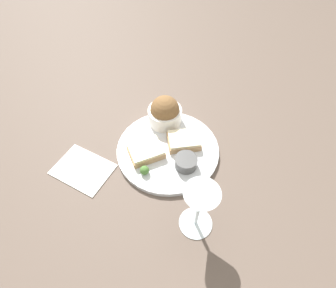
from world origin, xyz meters
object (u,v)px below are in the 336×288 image
at_px(sauce_ramekin, 186,162).
at_px(cheese_toast_far, 184,140).
at_px(wine_glass, 200,204).
at_px(salad_bowl, 165,112).
at_px(cheese_toast_near, 146,151).
at_px(napkin, 83,169).

height_order(sauce_ramekin, cheese_toast_far, sauce_ramekin).
height_order(sauce_ramekin, wine_glass, wine_glass).
height_order(salad_bowl, wine_glass, wine_glass).
bearing_deg(cheese_toast_far, salad_bowl, -48.60).
relative_size(cheese_toast_near, wine_glass, 0.75).
distance_m(salad_bowl, wine_glass, 0.33).
xyz_separation_m(salad_bowl, napkin, (0.19, 0.20, -0.05)).
height_order(cheese_toast_near, cheese_toast_far, same).
bearing_deg(sauce_ramekin, napkin, 10.57).
xyz_separation_m(cheese_toast_near, wine_glass, (-0.16, 0.17, 0.08)).
relative_size(sauce_ramekin, napkin, 0.33).
relative_size(cheese_toast_far, napkin, 0.59).
distance_m(cheese_toast_near, cheese_toast_far, 0.11).
distance_m(cheese_toast_near, wine_glass, 0.25).
relative_size(sauce_ramekin, wine_glass, 0.39).
bearing_deg(salad_bowl, sauce_ramekin, 118.91).
height_order(wine_glass, napkin, wine_glass).
bearing_deg(wine_glass, salad_bowl, -67.13).
relative_size(sauce_ramekin, cheese_toast_near, 0.51).
distance_m(cheese_toast_far, wine_glass, 0.25).
relative_size(cheese_toast_near, napkin, 0.65).
height_order(cheese_toast_far, wine_glass, wine_glass).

